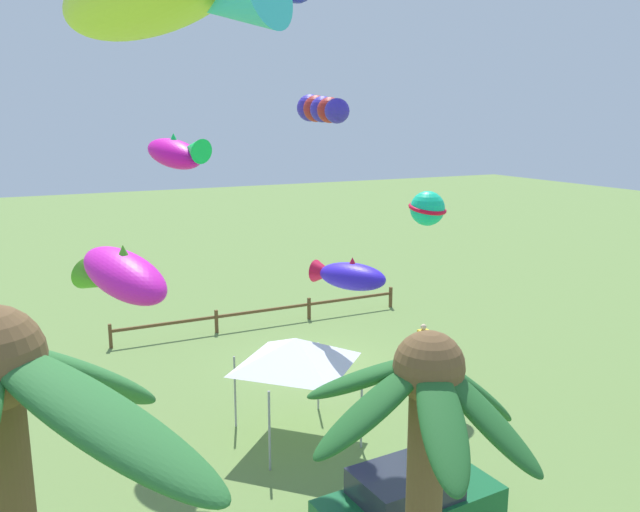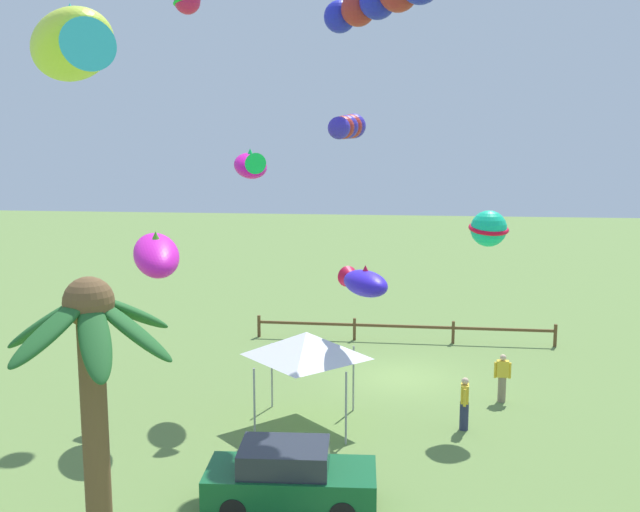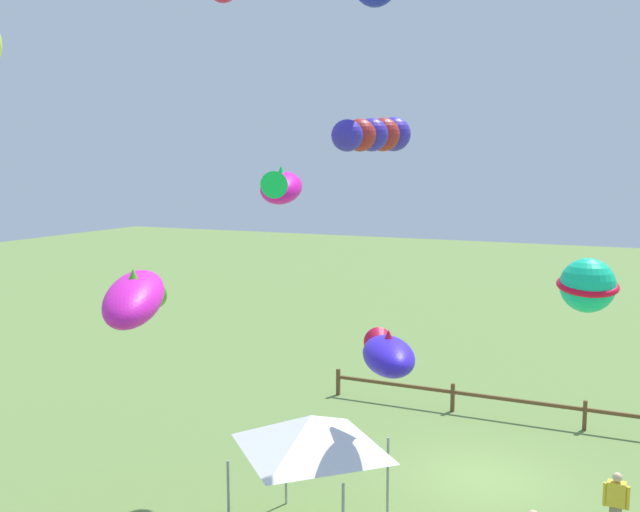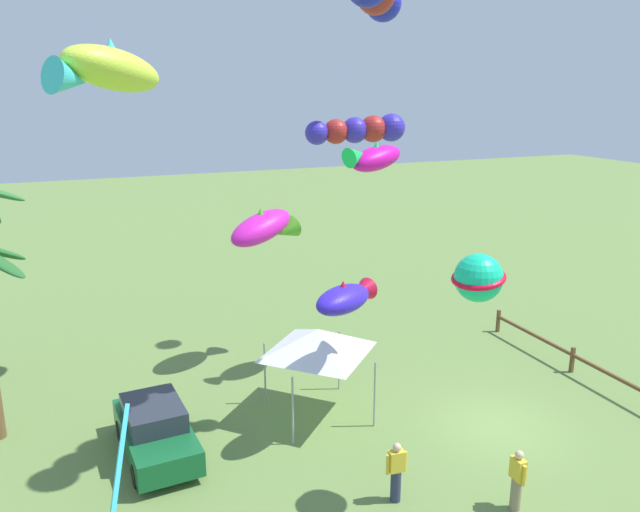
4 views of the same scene
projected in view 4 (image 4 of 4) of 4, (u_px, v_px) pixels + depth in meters
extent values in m
plane|color=olive|center=(496.00, 427.00, 18.93)|extent=(120.00, 120.00, 0.00)
cube|color=brown|center=(572.00, 360.00, 22.41)|extent=(0.12, 0.12, 0.95)
cube|color=brown|center=(498.00, 321.00, 26.13)|extent=(0.12, 0.12, 0.95)
cube|color=brown|center=(620.00, 379.00, 20.50)|extent=(12.61, 0.09, 0.11)
cube|color=#145B2D|center=(156.00, 435.00, 17.34)|extent=(4.00, 1.95, 0.70)
cube|color=#282D38|center=(153.00, 412.00, 17.30)|extent=(2.12, 1.63, 0.56)
cylinder|color=black|center=(196.00, 460.00, 16.70)|extent=(0.61, 0.22, 0.60)
cylinder|color=black|center=(136.00, 476.00, 16.03)|extent=(0.61, 0.22, 0.60)
cylinder|color=black|center=(174.00, 419.00, 18.79)|extent=(0.61, 0.22, 0.60)
cylinder|color=black|center=(121.00, 431.00, 18.13)|extent=(0.61, 0.22, 0.60)
cylinder|color=gray|center=(516.00, 494.00, 15.14)|extent=(0.26, 0.26, 0.84)
cube|color=yellow|center=(518.00, 469.00, 14.96)|extent=(0.39, 0.24, 0.54)
sphere|color=beige|center=(519.00, 455.00, 14.86)|extent=(0.21, 0.21, 0.21)
cylinder|color=yellow|center=(512.00, 465.00, 15.18)|extent=(0.09, 0.09, 0.52)
cylinder|color=yellow|center=(524.00, 476.00, 14.76)|extent=(0.09, 0.09, 0.52)
cylinder|color=#2D3351|center=(396.00, 486.00, 15.45)|extent=(0.26, 0.26, 0.84)
cube|color=yellow|center=(397.00, 461.00, 15.27)|extent=(0.26, 0.40, 0.54)
sphere|color=beige|center=(397.00, 447.00, 15.17)|extent=(0.21, 0.21, 0.21)
cylinder|color=yellow|center=(388.00, 464.00, 15.21)|extent=(0.09, 0.09, 0.52)
cylinder|color=yellow|center=(405.00, 461.00, 15.35)|extent=(0.09, 0.09, 0.52)
cylinder|color=#9E9EA3|center=(375.00, 394.00, 18.69)|extent=(0.06, 0.06, 2.10)
cylinder|color=#9E9EA3|center=(339.00, 360.00, 21.01)|extent=(0.06, 0.06, 2.10)
cylinder|color=#9E9EA3|center=(293.00, 411.00, 17.74)|extent=(0.06, 0.06, 2.10)
cylinder|color=#9E9EA3|center=(265.00, 373.00, 20.06)|extent=(0.06, 0.06, 2.10)
pyramid|color=white|center=(318.00, 341.00, 19.00)|extent=(2.86, 2.86, 0.75)
ellipsoid|color=#D0ED3F|center=(112.00, 69.00, 19.06)|extent=(3.42, 3.93, 1.89)
cone|color=#38CDD5|center=(69.00, 79.00, 17.90)|extent=(1.62, 1.67, 1.28)
cone|color=#38CDD5|center=(111.00, 50.00, 18.91)|extent=(0.95, 0.95, 0.70)
sphere|color=#14D598|center=(478.00, 278.00, 14.00)|extent=(1.10, 1.10, 1.10)
torus|color=red|center=(478.00, 278.00, 14.00)|extent=(1.54, 1.54, 0.34)
sphere|color=#1F25C7|center=(383.00, 3.00, 16.35)|extent=(0.95, 0.95, 0.95)
ellipsoid|color=#E61FBF|center=(261.00, 228.00, 22.06)|extent=(2.33, 3.06, 1.57)
cone|color=#4FAE26|center=(285.00, 230.00, 22.96)|extent=(1.17, 1.26, 1.01)
cone|color=#4FAE26|center=(261.00, 216.00, 21.95)|extent=(0.69, 0.69, 0.53)
sphere|color=#3628BC|center=(391.00, 128.00, 16.84)|extent=(0.74, 0.74, 0.74)
sphere|color=#AF2624|center=(373.00, 129.00, 16.71)|extent=(0.71, 0.71, 0.71)
sphere|color=#3628BC|center=(355.00, 130.00, 16.58)|extent=(0.68, 0.68, 0.68)
sphere|color=#AF2624|center=(336.00, 132.00, 16.45)|extent=(0.65, 0.65, 0.65)
sphere|color=#3628BC|center=(317.00, 133.00, 16.32)|extent=(0.62, 0.62, 0.62)
ellipsoid|color=#E911AB|center=(376.00, 158.00, 20.82)|extent=(1.75, 2.44, 1.11)
cone|color=#14E855|center=(356.00, 156.00, 20.16)|extent=(0.90, 0.96, 0.77)
cone|color=#14E855|center=(376.00, 148.00, 20.72)|extent=(0.54, 0.54, 0.43)
ellipsoid|color=#331EDE|center=(343.00, 300.00, 16.99)|extent=(1.88, 2.26, 0.74)
cone|color=red|center=(362.00, 291.00, 17.69)|extent=(0.88, 0.88, 0.64)
cone|color=red|center=(343.00, 288.00, 16.90)|extent=(0.55, 0.55, 0.41)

